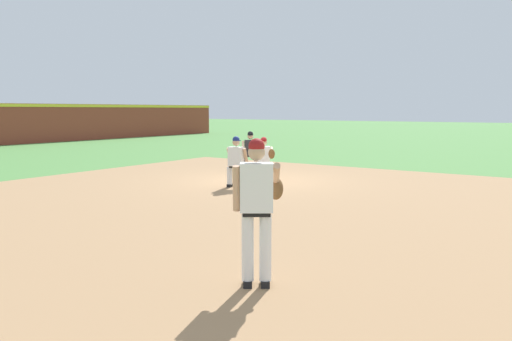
{
  "coord_description": "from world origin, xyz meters",
  "views": [
    {
      "loc": [
        -12.74,
        -8.7,
        2.2
      ],
      "look_at": [
        -5.43,
        -3.72,
        1.12
      ],
      "focal_mm": 35.0,
      "sensor_mm": 36.0,
      "label": 1
    }
  ],
  "objects": [
    {
      "name": "first_baseman",
      "position": [
        0.5,
        0.0,
        0.73
      ],
      "size": [
        0.81,
        1.04,
        1.34
      ],
      "color": "black",
      "rests_on": "ground"
    },
    {
      "name": "first_base_bag",
      "position": [
        0.0,
        0.0,
        0.04
      ],
      "size": [
        0.38,
        0.38,
        0.09
      ],
      "primitive_type": "cube",
      "color": "white",
      "rests_on": "ground"
    },
    {
      "name": "infield_dirt_patch",
      "position": [
        -3.88,
        -2.66,
        0.0
      ],
      "size": [
        18.0,
        18.0,
        0.01
      ],
      "primitive_type": "cube",
      "color": "#A87F56",
      "rests_on": "ground"
    },
    {
      "name": "umpire",
      "position": [
        1.43,
        1.19,
        0.79
      ],
      "size": [
        0.64,
        0.68,
        1.46
      ],
      "color": "black",
      "rests_on": "ground"
    },
    {
      "name": "baseball",
      "position": [
        -1.46,
        -1.24,
        0.04
      ],
      "size": [
        0.07,
        0.07,
        0.07
      ],
      "primitive_type": "sphere",
      "color": "white",
      "rests_on": "ground"
    },
    {
      "name": "ground_plane",
      "position": [
        0.0,
        0.0,
        0.0
      ],
      "size": [
        160.0,
        160.0,
        0.0
      ],
      "primitive_type": "plane",
      "color": "#518942"
    },
    {
      "name": "pitcher",
      "position": [
        -7.72,
        -5.31,
        1.06
      ],
      "size": [
        0.85,
        0.57,
        1.86
      ],
      "color": "black",
      "rests_on": "ground"
    },
    {
      "name": "baserunner",
      "position": [
        -1.46,
        -0.33,
        0.79
      ],
      "size": [
        0.53,
        0.65,
        1.46
      ],
      "color": "black",
      "rests_on": "ground"
    }
  ]
}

